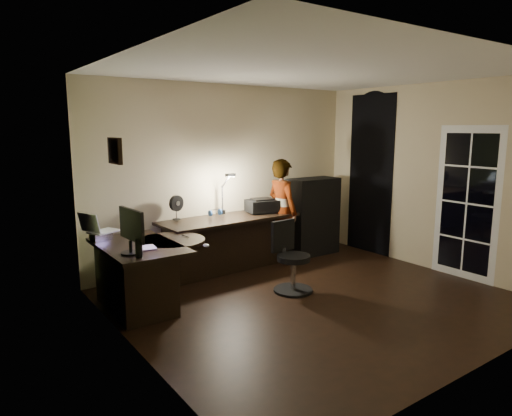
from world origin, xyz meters
TOP-DOWN VIEW (x-y plane):
  - floor at (0.00, 0.00)m, footprint 4.50×4.00m
  - ceiling at (0.00, 0.00)m, footprint 4.50×4.00m
  - wall_back at (0.00, 2.00)m, footprint 4.50×0.01m
  - wall_front at (0.00, -2.00)m, footprint 4.50×0.01m
  - wall_left at (-2.25, 0.00)m, footprint 0.01×4.00m
  - wall_right at (2.25, 0.00)m, footprint 0.01×4.00m
  - green_wall_overlay at (-2.24, 0.00)m, footprint 0.00×4.00m
  - arched_doorway at (2.24, 1.15)m, footprint 0.01×0.90m
  - french_door at (2.24, -0.55)m, footprint 0.02×0.92m
  - framed_picture at (-2.22, 0.45)m, footprint 0.04×0.30m
  - desk_left at (-1.83, 1.00)m, footprint 0.81×1.32m
  - desk_right at (-0.21, 1.63)m, footprint 2.12×0.82m
  - cabinet at (1.38, 1.59)m, footprint 0.84×0.43m
  - laptop_stand at (-2.11, 1.45)m, footprint 0.24×0.21m
  - laptop at (-2.07, 1.45)m, footprint 0.45×0.44m
  - monitor at (-2.04, 0.66)m, footprint 0.14×0.53m
  - mouse at (-1.26, 0.44)m, footprint 0.08×0.10m
  - phone at (-1.20, 1.30)m, footprint 0.07×0.14m
  - pen at (-1.23, 1.02)m, footprint 0.03×0.15m
  - speaker at (-2.02, 0.48)m, footprint 0.10×0.10m
  - notepad at (-1.80, 0.78)m, footprint 0.19×0.24m
  - desk_fan at (-0.95, 1.84)m, footprint 0.25×0.18m
  - headphones at (-0.34, 1.81)m, footprint 0.22×0.11m
  - printer at (0.39, 1.65)m, footprint 0.51×0.44m
  - desk_lamp at (-0.21, 1.83)m, footprint 0.18×0.31m
  - office_chair at (-0.04, 0.39)m, footprint 0.54×0.54m
  - person at (0.65, 1.49)m, footprint 0.39×0.58m

SIDE VIEW (x-z plane):
  - floor at x=0.00m, z-range -0.01..0.00m
  - desk_left at x=-1.83m, z-range 0.00..0.76m
  - desk_right at x=-0.21m, z-range 0.00..0.79m
  - office_chair at x=-0.04m, z-range 0.00..0.90m
  - cabinet at x=1.38m, z-range 0.00..1.26m
  - phone at x=-1.20m, z-range 0.76..0.77m
  - pen at x=-1.23m, z-range 0.76..0.77m
  - notepad at x=-1.80m, z-range 0.76..0.77m
  - mouse at x=-1.26m, z-range 0.76..0.80m
  - person at x=0.65m, z-range 0.00..1.61m
  - laptop_stand at x=-2.11m, z-range 0.76..0.85m
  - headphones at x=-0.34m, z-range 0.80..0.90m
  - speaker at x=-2.02m, z-range 0.76..0.95m
  - printer at x=0.39m, z-range 0.80..1.00m
  - monitor at x=-2.04m, z-range 0.76..1.11m
  - laptop at x=-2.07m, z-range 0.85..1.09m
  - desk_fan at x=-0.95m, z-range 0.80..1.15m
  - french_door at x=2.24m, z-range 0.00..2.10m
  - desk_lamp at x=-0.21m, z-range 0.80..1.46m
  - arched_doorway at x=2.24m, z-range 0.00..2.60m
  - wall_back at x=0.00m, z-range 0.00..2.70m
  - wall_front at x=0.00m, z-range 0.00..2.70m
  - wall_left at x=-2.25m, z-range 0.00..2.70m
  - wall_right at x=2.25m, z-range 0.00..2.70m
  - green_wall_overlay at x=-2.24m, z-range 0.00..2.70m
  - framed_picture at x=-2.22m, z-range 1.73..1.98m
  - ceiling at x=0.00m, z-range 2.70..2.71m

